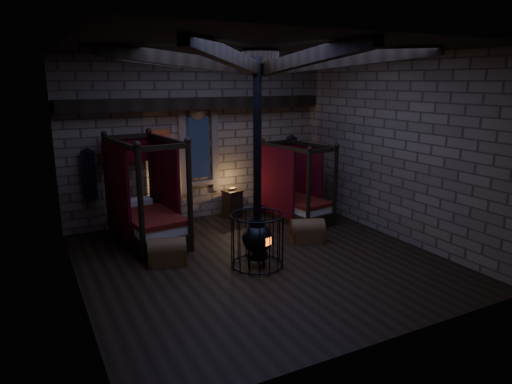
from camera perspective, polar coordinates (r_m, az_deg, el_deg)
name	(u,v)px	position (r m, az deg, el deg)	size (l,w,h in m)	color
room	(258,74)	(8.94, 0.26, 14.52)	(7.02, 7.02, 4.29)	black
bed_left	(147,216)	(10.78, -13.50, -2.99)	(1.46, 2.40, 2.38)	black
bed_right	(295,201)	(12.21, 4.94, -1.11)	(1.30, 2.06, 2.02)	black
trunk_left	(167,252)	(9.49, -11.04, -7.38)	(0.86, 0.67, 0.56)	brown
trunk_right	(307,231)	(10.61, 6.43, -4.90)	(0.87, 0.71, 0.55)	brown
nightstand_left	(164,210)	(11.79, -11.45, -2.28)	(0.58, 0.56, 1.00)	black
nightstand_right	(232,203)	(12.38, -2.96, -1.43)	(0.54, 0.53, 0.81)	black
stove	(257,236)	(9.06, 0.16, -5.48)	(1.06, 1.06, 4.05)	black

